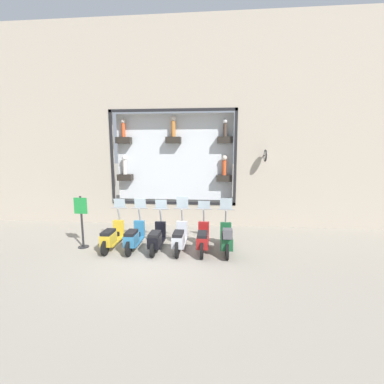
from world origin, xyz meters
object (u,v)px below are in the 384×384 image
at_px(scooter_red_1, 203,239).
at_px(scooter_teal_4, 134,237).
at_px(scooter_green_0, 227,239).
at_px(shop_sign_post, 82,220).
at_px(scooter_silver_2, 179,238).
at_px(scooter_yellow_5, 112,237).
at_px(scooter_black_3, 157,238).

relative_size(scooter_red_1, scooter_teal_4, 1.00).
relative_size(scooter_green_0, shop_sign_post, 1.01).
height_order(scooter_silver_2, shop_sign_post, shop_sign_post).
bearing_deg(scooter_yellow_5, scooter_black_3, -90.09).
relative_size(scooter_green_0, scooter_teal_4, 1.00).
bearing_deg(scooter_silver_2, scooter_green_0, -92.34).
height_order(scooter_red_1, scooter_silver_2, scooter_silver_2).
bearing_deg(shop_sign_post, scooter_red_1, -90.48).
height_order(scooter_black_3, shop_sign_post, shop_sign_post).
bearing_deg(scooter_red_1, scooter_teal_4, 90.04).
xyz_separation_m(scooter_silver_2, scooter_black_3, (-0.01, 0.77, -0.02)).
bearing_deg(scooter_red_1, scooter_yellow_5, 90.05).
distance_m(scooter_red_1, scooter_yellow_5, 3.07).
xyz_separation_m(scooter_black_3, scooter_yellow_5, (0.00, 1.54, 0.01)).
bearing_deg(scooter_green_0, scooter_black_3, 88.65).
xyz_separation_m(scooter_red_1, scooter_black_3, (-0.00, 1.54, -0.02)).
relative_size(scooter_green_0, scooter_silver_2, 1.00).
bearing_deg(scooter_red_1, shop_sign_post, 89.52).
xyz_separation_m(scooter_green_0, scooter_red_1, (0.06, 0.77, -0.04)).
bearing_deg(scooter_teal_4, scooter_red_1, -89.96).
xyz_separation_m(scooter_green_0, shop_sign_post, (0.09, 4.88, 0.50)).
bearing_deg(scooter_silver_2, scooter_black_3, 90.64).
xyz_separation_m(scooter_green_0, scooter_teal_4, (0.06, 3.07, -0.05)).
relative_size(scooter_teal_4, shop_sign_post, 1.00).
bearing_deg(scooter_silver_2, shop_sign_post, 89.47).
bearing_deg(scooter_black_3, scooter_green_0, -91.35).
distance_m(scooter_black_3, scooter_yellow_5, 1.54).
xyz_separation_m(scooter_silver_2, scooter_yellow_5, (-0.01, 2.30, -0.02)).
height_order(scooter_green_0, shop_sign_post, shop_sign_post).
height_order(scooter_black_3, scooter_teal_4, scooter_teal_4).
bearing_deg(scooter_green_0, scooter_yellow_5, 89.16).
height_order(scooter_red_1, scooter_black_3, scooter_black_3).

